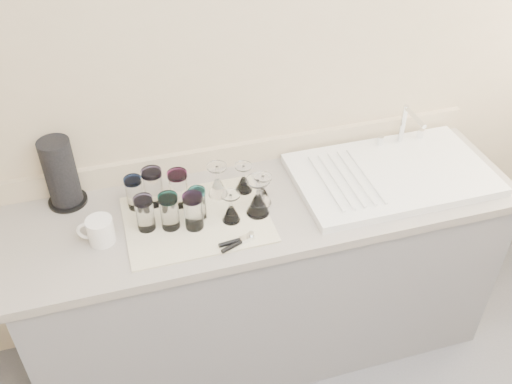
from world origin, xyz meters
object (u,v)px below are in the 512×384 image
object	(u,v)px
tumbler_cyan	(153,187)
goblet_back_right	(244,182)
tumbler_extra	(194,211)
goblet_extra	(263,194)
tumbler_teal	(135,192)
tumbler_lavender	(198,203)
sink_unit	(392,174)
tumbler_blue	(169,211)
goblet_front_left	(231,211)
paper_towel_roll	(61,174)
tumbler_purple	(179,188)
white_mug	(100,231)
can_opener	(237,242)
tumbler_magenta	(145,213)
goblet_back_left	(218,185)
goblet_front_right	(258,202)

from	to	relation	value
tumbler_cyan	goblet_back_right	world-z (taller)	tumbler_cyan
tumbler_extra	goblet_extra	world-z (taller)	tumbler_extra
tumbler_teal	tumbler_lavender	bearing A→B (deg)	-30.21
sink_unit	tumbler_blue	distance (m)	0.95
goblet_front_left	paper_towel_roll	size ratio (longest dim) A/B	0.44
tumbler_purple	white_mug	bearing A→B (deg)	-158.98
goblet_front_left	can_opener	bearing A→B (deg)	-95.74
sink_unit	tumbler_teal	bearing A→B (deg)	174.42
tumbler_magenta	can_opener	distance (m)	0.36
goblet_back_right	tumbler_blue	bearing A→B (deg)	-157.57
white_mug	tumbler_cyan	bearing A→B (deg)	34.82
goblet_back_right	goblet_front_left	bearing A→B (deg)	-120.16
goblet_front_left	white_mug	size ratio (longest dim) A/B	0.86
tumbler_blue	goblet_back_left	world-z (taller)	tumbler_blue
tumbler_blue	can_opener	bearing A→B (deg)	-37.31
tumbler_magenta	paper_towel_roll	xyz separation A→B (m)	(-0.28, 0.25, 0.06)
tumbler_purple	tumbler_lavender	world-z (taller)	tumbler_purple
tumbler_cyan	goblet_front_right	world-z (taller)	goblet_front_right
tumbler_purple	goblet_back_right	xyz separation A→B (m)	(0.27, 0.01, -0.04)
goblet_extra	goblet_back_left	bearing A→B (deg)	147.55
goblet_back_right	goblet_extra	size ratio (longest dim) A/B	0.96
tumbler_blue	can_opener	distance (m)	0.28
tumbler_extra	white_mug	xyz separation A→B (m)	(-0.35, 0.03, -0.03)
sink_unit	can_opener	distance (m)	0.77
tumbler_teal	white_mug	world-z (taller)	tumbler_teal
tumbler_cyan	goblet_back_right	xyz separation A→B (m)	(0.36, -0.02, -0.04)
tumbler_purple	can_opener	bearing A→B (deg)	-61.16
goblet_front_right	white_mug	bearing A→B (deg)	178.27
tumbler_blue	tumbler_extra	world-z (taller)	tumbler_extra
goblet_front_left	goblet_front_right	xyz separation A→B (m)	(0.11, 0.01, 0.01)
tumbler_teal	tumbler_purple	size ratio (longest dim) A/B	0.90
tumbler_teal	tumbler_lavender	world-z (taller)	tumbler_teal
tumbler_extra	goblet_back_left	size ratio (longest dim) A/B	1.05
sink_unit	goblet_extra	size ratio (longest dim) A/B	6.28
tumbler_teal	tumbler_extra	world-z (taller)	tumbler_extra
tumbler_magenta	sink_unit	bearing A→B (deg)	1.81
tumbler_blue	goblet_front_left	xyz separation A→B (m)	(0.23, -0.03, -0.03)
goblet_extra	paper_towel_roll	distance (m)	0.79
goblet_back_right	goblet_front_right	bearing A→B (deg)	-84.33
goblet_front_left	goblet_extra	bearing A→B (deg)	24.60
paper_towel_roll	goblet_front_left	bearing A→B (deg)	-26.55
can_opener	tumbler_lavender	bearing A→B (deg)	118.68
goblet_back_left	tumbler_extra	bearing A→B (deg)	-128.59
tumbler_teal	can_opener	bearing A→B (deg)	-44.35
tumbler_extra	white_mug	size ratio (longest dim) A/B	1.01
tumbler_magenta	tumbler_extra	distance (m)	0.18
tumbler_magenta	paper_towel_roll	size ratio (longest dim) A/B	0.50
tumbler_blue	paper_towel_roll	distance (m)	0.46
tumbler_extra	goblet_front_right	world-z (taller)	goblet_front_right
tumbler_magenta	goblet_back_left	size ratio (longest dim) A/B	1.01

